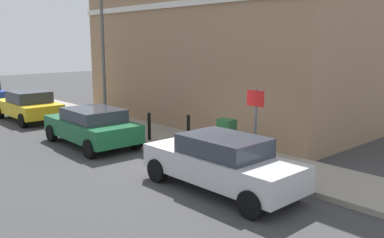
% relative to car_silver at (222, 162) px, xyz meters
% --- Properties ---
extents(ground, '(80.00, 80.00, 0.00)m').
position_rel_car_silver_xyz_m(ground, '(0.44, 1.80, -0.75)').
color(ground, '#38383A').
extents(sidewalk, '(2.34, 30.00, 0.15)m').
position_rel_car_silver_xyz_m(sidewalk, '(2.47, 7.80, -0.68)').
color(sidewalk, gray).
rests_on(sidewalk, ground).
extents(corner_building, '(8.02, 13.29, 7.83)m').
position_rel_car_silver_xyz_m(corner_building, '(7.60, 6.45, 3.16)').
color(corner_building, '#937256').
rests_on(corner_building, ground).
extents(car_silver, '(1.81, 4.35, 1.44)m').
position_rel_car_silver_xyz_m(car_silver, '(0.00, 0.00, 0.00)').
color(car_silver, '#B7B7BC').
rests_on(car_silver, ground).
extents(car_green, '(2.05, 4.22, 1.39)m').
position_rel_car_silver_xyz_m(car_green, '(-0.12, 6.38, -0.01)').
color(car_green, '#195933').
rests_on(car_green, ground).
extents(car_yellow, '(1.92, 4.10, 1.44)m').
position_rel_car_silver_xyz_m(car_yellow, '(0.03, 12.75, -0.01)').
color(car_yellow, gold).
rests_on(car_yellow, ground).
extents(utility_cabinet, '(0.46, 0.61, 1.15)m').
position_rel_car_silver_xyz_m(utility_cabinet, '(2.24, 1.92, -0.07)').
color(utility_cabinet, '#1E4C28').
rests_on(utility_cabinet, sidewalk).
extents(bollard_near_cabinet, '(0.14, 0.14, 1.04)m').
position_rel_car_silver_xyz_m(bollard_near_cabinet, '(2.34, 3.88, -0.05)').
color(bollard_near_cabinet, black).
rests_on(bollard_near_cabinet, sidewalk).
extents(bollard_far_kerb, '(0.14, 0.14, 1.04)m').
position_rel_car_silver_xyz_m(bollard_far_kerb, '(1.55, 5.16, -0.05)').
color(bollard_far_kerb, black).
rests_on(bollard_far_kerb, sidewalk).
extents(street_sign, '(0.08, 0.60, 2.30)m').
position_rel_car_silver_xyz_m(street_sign, '(1.61, 0.25, 0.91)').
color(street_sign, '#59595B').
rests_on(street_sign, sidewalk).
extents(lamppost, '(0.20, 0.44, 5.72)m').
position_rel_car_silver_xyz_m(lamppost, '(2.23, 9.42, 2.55)').
color(lamppost, '#59595B').
rests_on(lamppost, sidewalk).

